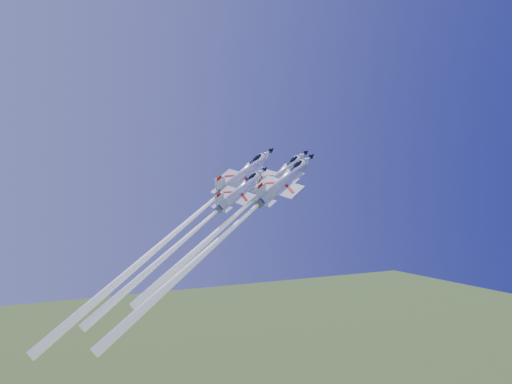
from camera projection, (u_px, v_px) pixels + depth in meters
name	position (u px, v px, depth m)	size (l,w,h in m)	color
jet_lead	(234.00, 217.00, 115.78)	(37.68, 13.65, 34.62)	white
jet_left	(173.00, 234.00, 113.15)	(46.85, 16.98, 43.68)	white
jet_right	(223.00, 236.00, 105.57)	(42.00, 15.09, 38.85)	white
jet_slot	(189.00, 236.00, 105.74)	(34.47, 12.42, 31.80)	white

